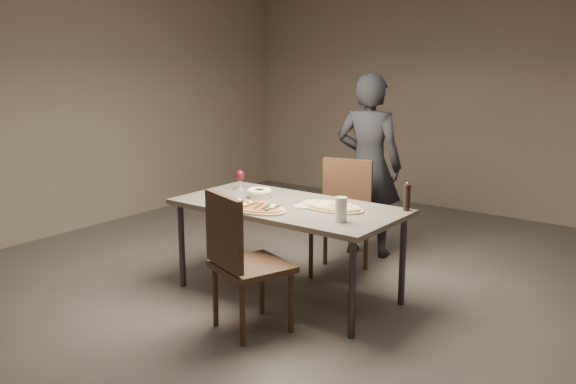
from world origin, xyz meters
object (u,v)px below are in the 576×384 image
Objects in this scene: dining_table at (288,212)px; bread_basket at (259,192)px; ham_pizza at (331,206)px; diner at (369,166)px; chair_far at (343,210)px; zucchini_pizza at (252,207)px; carafe at (341,209)px; pepper_mill_left at (407,199)px; chair_near at (240,256)px.

dining_table is 0.35m from bread_basket.
diner is (-0.37, 1.21, 0.10)m from ham_pizza.
diner reaches higher than bread_basket.
bread_basket is (-0.33, 0.05, 0.10)m from dining_table.
ham_pizza is 2.72× the size of bread_basket.
bread_basket is at bearing -157.85° from ham_pizza.
chair_far is 0.63m from diner.
bread_basket reaches higher than dining_table.
bread_basket is at bearing 140.44° from zucchini_pizza.
pepper_mill_left is at bearing 67.94° from carafe.
dining_table is 3.00× the size of zucchini_pizza.
diner reaches higher than chair_far.
chair_near is at bearing 79.72° from chair_far.
pepper_mill_left is 0.19× the size of chair_near.
chair_far is (0.36, 0.71, -0.24)m from bread_basket.
diner is at bearing 91.29° from dining_table.
chair_far is at bearing 62.90° from bread_basket.
pepper_mill_left is 1.35m from chair_near.
bread_basket is at bearing 64.78° from diner.
ham_pizza is at bearing 95.10° from diner.
chair_near reaches higher than pepper_mill_left.
chair_near is 0.58× the size of diner.
ham_pizza is 2.89× the size of pepper_mill_left.
carafe is (0.93, -0.23, 0.05)m from bread_basket.
bread_basket is 0.20× the size of chair_near.
carafe reaches higher than dining_table.
diner is at bearing 125.32° from ham_pizza.
ham_pizza is 0.57m from pepper_mill_left.
bread_basket reaches higher than zucchini_pizza.
pepper_mill_left is (0.49, 0.29, 0.07)m from ham_pizza.
diner reaches higher than pepper_mill_left.
chair_near is at bearing 83.28° from diner.
zucchini_pizza is 0.74m from carafe.
pepper_mill_left is (0.83, 0.38, 0.15)m from dining_table.
chair_near is at bearing -120.74° from pepper_mill_left.
diner reaches higher than zucchini_pizza.
chair_far reaches higher than zucchini_pizza.
pepper_mill_left is at bearing 120.97° from diner.
dining_table is at bearing -146.19° from ham_pizza.
chair_far is (0.17, 1.04, -0.21)m from zucchini_pizza.
carafe is at bearing -112.06° from pepper_mill_left.
ham_pizza is at bearing 3.78° from bread_basket.
pepper_mill_left reaches higher than zucchini_pizza.
carafe is 1.62m from diner.
dining_table is 1.32m from diner.
chair_far reaches higher than dining_table.
chair_far is at bearing 114.07° from chair_near.
dining_table is at bearing -8.63° from bread_basket.
bread_basket is at bearing 48.03° from chair_far.
bread_basket is at bearing -164.09° from pepper_mill_left.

